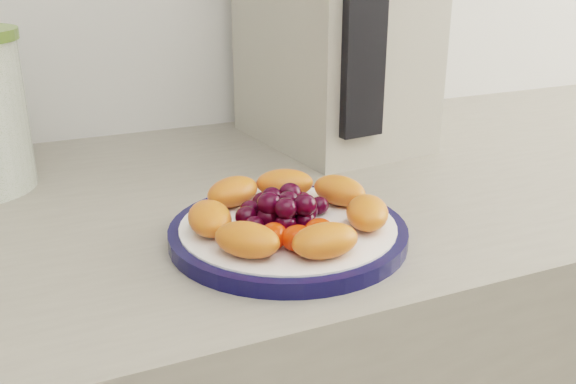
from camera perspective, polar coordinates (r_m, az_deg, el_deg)
name	(u,v)px	position (r m, az deg, el deg)	size (l,w,h in m)	color
plate_rim	(288,233)	(0.62, 0.00, -3.66)	(0.23, 0.23, 0.01)	#0C0D34
plate_face	(288,232)	(0.62, 0.00, -3.58)	(0.21, 0.21, 0.02)	white
appliance_body	(333,26)	(0.92, 4.02, 14.50)	(0.19, 0.26, 0.33)	#A7A08F
appliance_panel	(364,36)	(0.78, 6.74, 13.64)	(0.06, 0.02, 0.24)	black
fruit_plate	(287,211)	(0.61, -0.11, -1.72)	(0.20, 0.20, 0.04)	#D34F1C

